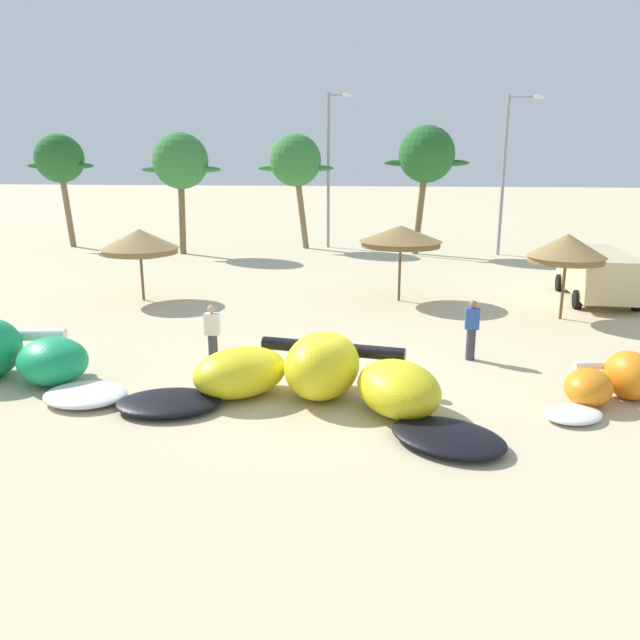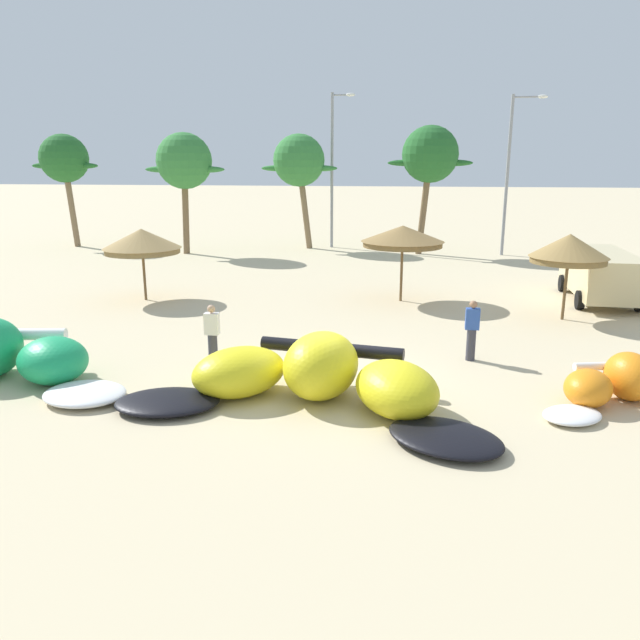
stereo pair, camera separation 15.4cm
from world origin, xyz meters
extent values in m
plane|color=beige|center=(0.00, 0.00, 0.00)|extent=(260.00, 260.00, 0.00)
ellipsoid|color=#199E5B|center=(-6.71, -1.05, 0.55)|extent=(2.43, 2.43, 1.09)
ellipsoid|color=white|center=(-5.40, -1.98, 0.15)|extent=(2.10, 1.87, 0.29)
ellipsoid|color=black|center=(-3.41, -2.16, 0.15)|extent=(2.50, 2.03, 0.29)
ellipsoid|color=yellow|center=(-2.11, -1.15, 0.55)|extent=(2.70, 2.72, 1.09)
ellipsoid|color=yellow|center=(-0.28, -0.96, 0.74)|extent=(1.92, 2.43, 1.47)
ellipsoid|color=yellow|center=(1.42, -1.66, 0.55)|extent=(2.44, 2.71, 1.09)
ellipsoid|color=black|center=(2.37, -3.00, 0.15)|extent=(2.72, 2.47, 0.29)
cylinder|color=black|center=(-0.17, -0.19, 0.89)|extent=(3.43, 0.80, 0.31)
cube|color=black|center=(-0.31, -1.18, 0.74)|extent=(1.34, 0.97, 0.04)
ellipsoid|color=white|center=(4.97, -1.45, 0.11)|extent=(1.62, 1.54, 0.21)
ellipsoid|color=orange|center=(5.47, -0.57, 0.39)|extent=(1.38, 1.55, 0.79)
ellipsoid|color=orange|center=(6.46, -0.04, 0.53)|extent=(1.27, 1.49, 1.06)
cylinder|color=white|center=(6.35, 0.40, 0.63)|extent=(2.07, 0.69, 0.19)
cube|color=white|center=(6.49, -0.16, 0.53)|extent=(0.85, 0.63, 0.04)
cylinder|color=brown|center=(-8.48, 7.89, 0.99)|extent=(0.10, 0.10, 1.99)
cone|color=#9E7F4C|center=(-8.48, 7.89, 2.35)|extent=(2.92, 2.92, 0.73)
cylinder|color=olive|center=(-8.48, 7.89, 1.89)|extent=(2.77, 2.77, 0.20)
cylinder|color=brown|center=(1.19, 9.23, 1.13)|extent=(0.10, 0.10, 2.26)
cone|color=olive|center=(1.19, 9.23, 2.56)|extent=(3.10, 3.10, 0.59)
cylinder|color=brown|center=(1.19, 9.23, 2.16)|extent=(2.94, 2.94, 0.20)
cylinder|color=brown|center=(6.64, 7.20, 1.05)|extent=(0.10, 0.10, 2.11)
cone|color=olive|center=(6.64, 7.20, 2.49)|extent=(2.53, 2.53, 0.76)
cylinder|color=olive|center=(6.64, 7.20, 2.01)|extent=(2.40, 2.40, 0.20)
cube|color=beige|center=(8.62, 10.43, 1.09)|extent=(2.17, 5.30, 1.50)
cube|color=black|center=(8.67, 11.87, 1.35)|extent=(2.00, 1.37, 0.56)
cylinder|color=black|center=(7.67, 12.08, 0.34)|extent=(0.26, 0.69, 0.68)
cylinder|color=black|center=(9.67, 12.02, 0.34)|extent=(0.26, 0.69, 0.68)
cylinder|color=black|center=(7.57, 8.84, 0.34)|extent=(0.26, 0.69, 0.68)
cylinder|color=black|center=(9.56, 8.77, 0.34)|extent=(0.26, 0.69, 0.68)
cylinder|color=#383842|center=(-3.35, 0.69, 0.42)|extent=(0.24, 0.24, 0.85)
cube|color=white|center=(-3.35, 0.69, 1.13)|extent=(0.36, 0.22, 0.56)
sphere|color=tan|center=(-3.35, 0.69, 1.52)|extent=(0.20, 0.20, 0.20)
cylinder|color=#383842|center=(3.23, 2.25, 0.42)|extent=(0.24, 0.24, 0.85)
cube|color=#2D51A8|center=(3.23, 2.25, 1.13)|extent=(0.36, 0.22, 0.56)
sphere|color=#9E7051|center=(3.23, 2.25, 1.52)|extent=(0.20, 0.20, 0.20)
cylinder|color=#7F6647|center=(-19.61, 21.92, 2.69)|extent=(0.71, 0.36, 5.39)
sphere|color=#236028|center=(-19.78, 21.92, 5.38)|extent=(2.91, 2.91, 2.91)
ellipsoid|color=#236028|center=(-20.95, 21.92, 4.94)|extent=(2.04, 0.50, 0.36)
ellipsoid|color=#236028|center=(-18.61, 21.92, 4.94)|extent=(2.04, 0.50, 0.36)
cylinder|color=brown|center=(-11.41, 20.00, 2.61)|extent=(0.49, 0.36, 5.23)
sphere|color=#337A38|center=(-11.34, 20.00, 5.22)|extent=(3.11, 3.11, 3.11)
ellipsoid|color=#337A38|center=(-12.59, 20.00, 4.75)|extent=(2.18, 0.50, 0.36)
ellipsoid|color=#337A38|center=(-10.10, 20.00, 4.75)|extent=(2.18, 0.50, 0.36)
cylinder|color=#7F6647|center=(-5.12, 23.38, 2.63)|extent=(0.98, 0.36, 5.27)
sphere|color=#337A38|center=(-5.43, 23.38, 5.26)|extent=(3.10, 3.10, 3.10)
ellipsoid|color=#337A38|center=(-6.67, 23.38, 4.80)|extent=(2.17, 0.50, 0.36)
ellipsoid|color=#337A38|center=(-4.20, 23.38, 4.80)|extent=(2.17, 0.50, 0.36)
cylinder|color=brown|center=(2.05, 21.99, 2.79)|extent=(0.80, 0.36, 5.59)
sphere|color=#236028|center=(2.27, 21.99, 5.58)|extent=(3.14, 3.14, 3.14)
ellipsoid|color=#236028|center=(1.02, 21.99, 5.11)|extent=(2.20, 0.50, 0.36)
ellipsoid|color=#236028|center=(3.53, 21.99, 5.11)|extent=(2.20, 0.50, 0.36)
cylinder|color=gray|center=(-3.54, 24.07, 4.57)|extent=(0.18, 0.18, 9.14)
cylinder|color=gray|center=(-3.00, 24.07, 8.99)|extent=(1.08, 0.10, 0.10)
ellipsoid|color=silver|center=(-2.45, 24.07, 8.99)|extent=(0.56, 0.24, 0.20)
cylinder|color=gray|center=(6.54, 22.27, 4.35)|extent=(0.18, 0.18, 8.69)
cylinder|color=gray|center=(7.31, 22.27, 8.54)|extent=(1.53, 0.10, 0.10)
ellipsoid|color=silver|center=(8.07, 22.27, 8.54)|extent=(0.56, 0.24, 0.20)
camera|label=1|loc=(1.55, -13.64, 5.07)|focal=34.20mm
camera|label=2|loc=(1.70, -13.62, 5.07)|focal=34.20mm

